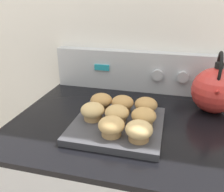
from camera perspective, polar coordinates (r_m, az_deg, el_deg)
The scene contains 12 objects.
wall_back at distance 1.08m, azimuth 8.17°, elevation 17.71°, with size 8.00×0.05×2.40m.
control_panel at distance 1.07m, azimuth 7.30°, elevation 5.87°, with size 0.78×0.07×0.18m.
muffin_pan at distance 0.78m, azimuth 1.37°, elevation -6.98°, with size 0.29×0.29×0.02m.
muffin_r0_c1 at distance 0.69m, azimuth -0.14°, elevation -7.33°, with size 0.08×0.08×0.06m.
muffin_r0_c2 at distance 0.68m, azimuth 6.51°, elevation -8.33°, with size 0.08×0.08×0.06m.
muffin_r1_c0 at distance 0.78m, azimuth -4.68°, elevation -3.71°, with size 0.08×0.08×0.06m.
muffin_r1_c1 at distance 0.76m, azimuth 1.20°, elevation -4.36°, with size 0.08×0.08×0.06m.
muffin_r1_c2 at distance 0.75m, azimuth 7.62°, elevation -5.03°, with size 0.08×0.08×0.06m.
muffin_r2_c0 at distance 0.85m, azimuth -2.59°, elevation -1.32°, with size 0.08×0.08×0.06m.
muffin_r2_c1 at distance 0.83m, azimuth 2.53°, elevation -1.87°, with size 0.08×0.08×0.06m.
muffin_r2_c2 at distance 0.82m, azimuth 8.16°, elevation -2.34°, with size 0.08×0.08×0.06m.
tea_kettle at distance 0.93m, azimuth 23.53°, elevation 1.42°, with size 0.17×0.20×0.23m.
Camera 1 is at (0.12, -0.39, 1.30)m, focal length 38.00 mm.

